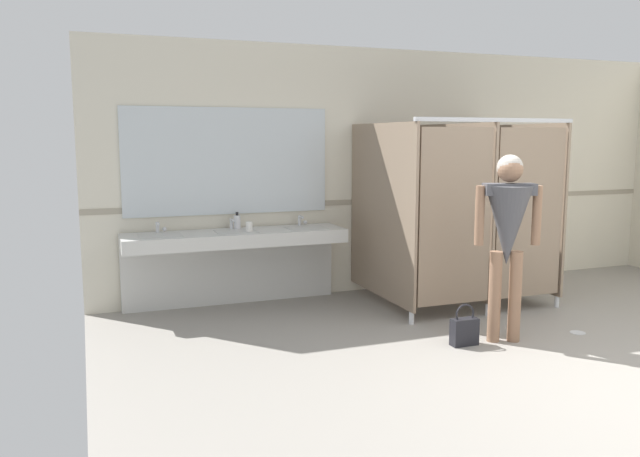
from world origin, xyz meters
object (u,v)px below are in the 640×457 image
handbag (464,330)px  person_standing (508,225)px  paper_cup (249,227)px  soap_dispenser (237,222)px

handbag → person_standing: bearing=-3.8°
person_standing → paper_cup: bearing=135.4°
handbag → soap_dispenser: (-1.52, 2.04, 0.77)m
person_standing → soap_dispenser: 2.81m
handbag → soap_dispenser: soap_dispenser is taller
handbag → paper_cup: (-1.45, 1.79, 0.74)m
soap_dispenser → paper_cup: (0.07, -0.25, -0.02)m
soap_dispenser → paper_cup: bearing=-74.9°
handbag → soap_dispenser: size_ratio=2.04×
paper_cup → soap_dispenser: bearing=105.1°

